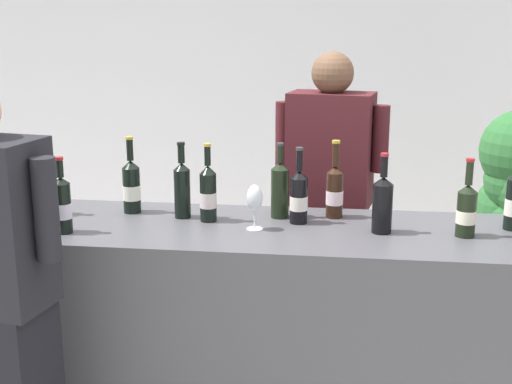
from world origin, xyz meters
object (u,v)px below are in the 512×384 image
at_px(wine_bottle_2, 335,191).
at_px(wine_bottle_7, 62,205).
at_px(wine_bottle_3, 208,193).
at_px(wine_bottle_10, 383,203).
at_px(wine_bottle_9, 467,210).
at_px(wine_bottle_8, 132,186).
at_px(wine_bottle_5, 299,197).
at_px(wine_bottle_0, 182,188).
at_px(wine_bottle_6, 44,184).
at_px(wine_glass, 255,200).
at_px(person_server, 328,223).
at_px(wine_bottle_4, 280,189).

height_order(wine_bottle_2, wine_bottle_7, wine_bottle_2).
distance_m(wine_bottle_3, wine_bottle_10, 0.73).
relative_size(wine_bottle_3, wine_bottle_7, 1.08).
bearing_deg(wine_bottle_9, wine_bottle_2, 158.64).
height_order(wine_bottle_3, wine_bottle_9, wine_bottle_3).
xyz_separation_m(wine_bottle_2, wine_bottle_3, (-0.53, -0.12, 0.00)).
distance_m(wine_bottle_9, wine_bottle_10, 0.33).
xyz_separation_m(wine_bottle_2, wine_bottle_8, (-0.90, -0.04, 0.00)).
distance_m(wine_bottle_5, wine_bottle_9, 0.68).
relative_size(wine_bottle_0, wine_bottle_9, 1.05).
relative_size(wine_bottle_0, wine_bottle_6, 0.95).
xyz_separation_m(wine_bottle_9, wine_glass, (-0.84, -0.02, 0.02)).
relative_size(wine_bottle_5, wine_bottle_8, 0.95).
bearing_deg(person_server, wine_bottle_0, -138.91).
relative_size(wine_bottle_2, wine_bottle_8, 0.99).
bearing_deg(wine_bottle_8, wine_bottle_0, -11.76).
relative_size(wine_bottle_2, wine_glass, 1.80).
height_order(wine_bottle_3, wine_bottle_7, wine_bottle_3).
height_order(wine_bottle_0, wine_bottle_3, wine_bottle_3).
height_order(wine_bottle_7, person_server, person_server).
xyz_separation_m(wine_bottle_2, wine_bottle_9, (0.52, -0.20, -0.01)).
height_order(wine_bottle_9, wine_bottle_10, wine_bottle_10).
relative_size(wine_bottle_3, wine_bottle_6, 0.97).
bearing_deg(wine_bottle_2, wine_bottle_0, -172.56).
bearing_deg(wine_bottle_6, wine_glass, -6.14).
relative_size(wine_bottle_9, wine_bottle_10, 0.97).
xyz_separation_m(wine_bottle_5, wine_bottle_9, (0.67, -0.10, -0.01)).
height_order(wine_bottle_3, wine_bottle_4, wine_bottle_3).
height_order(wine_bottle_7, wine_bottle_8, wine_bottle_8).
height_order(wine_bottle_4, person_server, person_server).
xyz_separation_m(wine_bottle_0, wine_bottle_7, (-0.43, -0.27, -0.01)).
height_order(wine_bottle_2, wine_bottle_4, wine_bottle_2).
distance_m(wine_bottle_3, wine_bottle_9, 1.06).
height_order(wine_bottle_3, wine_bottle_5, wine_bottle_3).
bearing_deg(wine_bottle_7, wine_bottle_5, 15.41).
distance_m(wine_bottle_8, wine_bottle_9, 1.43).
bearing_deg(wine_bottle_5, wine_bottle_0, 177.96).
bearing_deg(wine_bottle_2, wine_bottle_7, -161.56).
relative_size(wine_bottle_2, wine_bottle_5, 1.04).
bearing_deg(wine_glass, wine_bottle_6, 173.86).
bearing_deg(person_server, wine_bottle_2, -86.29).
relative_size(wine_bottle_2, person_server, 0.20).
relative_size(wine_bottle_6, wine_bottle_7, 1.11).
bearing_deg(wine_bottle_0, wine_bottle_2, 7.44).
height_order(wine_bottle_4, wine_glass, wine_bottle_4).
xyz_separation_m(wine_bottle_7, wine_bottle_9, (1.60, 0.16, -0.01)).
height_order(wine_bottle_5, person_server, person_server).
relative_size(wine_bottle_7, wine_bottle_8, 0.91).
height_order(wine_bottle_2, wine_glass, wine_bottle_2).
height_order(wine_bottle_8, wine_glass, wine_bottle_8).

